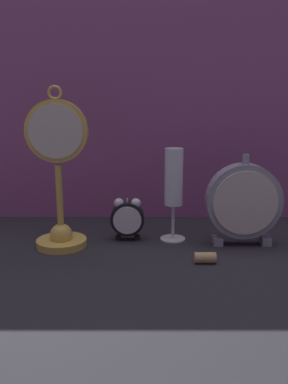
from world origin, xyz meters
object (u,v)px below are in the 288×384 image
at_px(alarm_clock_twin_bell, 127,217).
at_px(champagne_flute, 174,184).
at_px(mantel_clock_silver, 243,202).
at_px(wine_cork, 205,257).
at_px(pocket_watch_on_stand, 59,183).

distance_m(alarm_clock_twin_bell, champagne_flute, 0.13).
relative_size(mantel_clock_silver, champagne_flute, 0.96).
bearing_deg(champagne_flute, mantel_clock_silver, -12.95).
distance_m(mantel_clock_silver, wine_cork, 0.16).
relative_size(alarm_clock_twin_bell, champagne_flute, 0.46).
bearing_deg(champagne_flute, pocket_watch_on_stand, -169.66).
distance_m(pocket_watch_on_stand, alarm_clock_twin_bell, 0.17).
bearing_deg(wine_cork, champagne_flute, 111.63).
bearing_deg(wine_cork, pocket_watch_on_stand, 162.98).
distance_m(pocket_watch_on_stand, mantel_clock_silver, 0.40).
relative_size(mantel_clock_silver, wine_cork, 4.78).
relative_size(alarm_clock_twin_bell, wine_cork, 2.31).
distance_m(champagne_flute, wine_cork, 0.19).
relative_size(champagne_flute, wine_cork, 4.98).
xyz_separation_m(champagne_flute, wine_cork, (0.05, -0.14, -0.12)).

